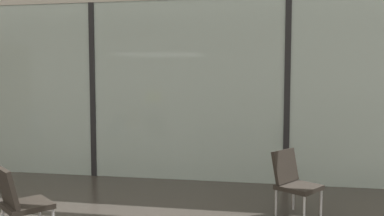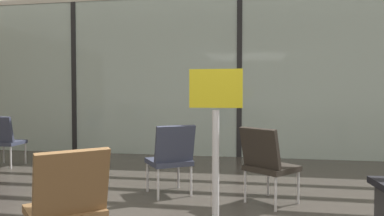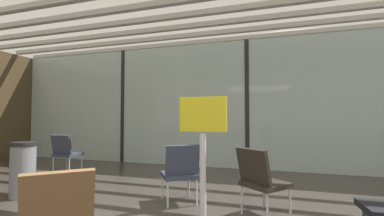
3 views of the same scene
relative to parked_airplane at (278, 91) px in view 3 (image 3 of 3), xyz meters
name	(u,v)px [view 3 (image 3 of 3)]	position (x,y,z in m)	size (l,w,h in m)	color
glass_curtain_wall	(247,104)	(-0.81, -4.13, -0.68)	(14.00, 0.08, 3.19)	#A3B7B2
window_mullion_0	(123,106)	(-4.31, -4.13, -0.68)	(0.10, 0.12, 3.19)	black
window_mullion_1	(247,104)	(-0.81, -4.13, -0.68)	(0.10, 0.12, 3.19)	black
parked_airplane	(278,91)	(0.00, 0.00, 0.00)	(14.05, 4.56, 4.56)	silver
lounge_chair_1	(180,170)	(-1.50, -7.04, -1.79)	(0.69, 0.70, 0.87)	#33384C
lounge_chair_2	(65,151)	(-4.72, -5.84, -1.79)	(0.51, 0.55, 0.87)	#33384C
lounge_chair_3	(260,178)	(-0.36, -7.21, -1.79)	(0.70, 0.71, 0.87)	#28231E
trash_bin	(23,169)	(-3.99, -7.48, -1.85)	(0.38, 0.38, 0.86)	slate
info_sign	(203,180)	(-0.82, -8.31, -1.60)	(0.44, 0.32, 1.44)	#333333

